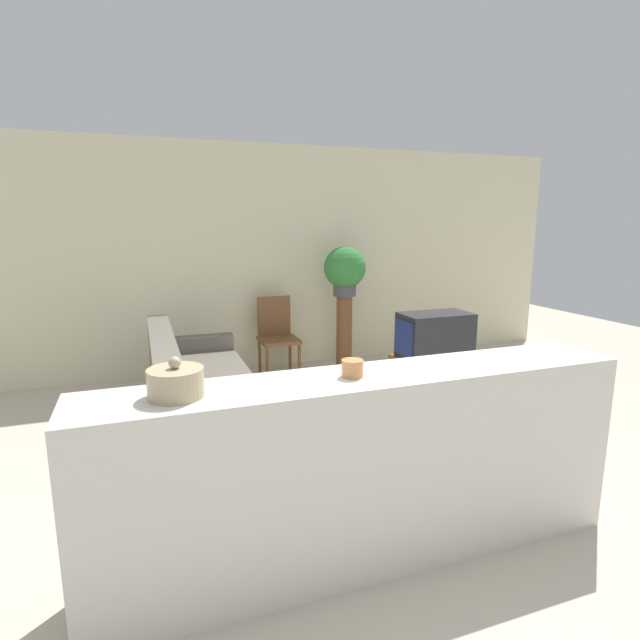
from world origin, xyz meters
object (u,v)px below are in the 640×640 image
(couch, at_px, (198,393))
(television, at_px, (434,335))
(potted_plant, at_px, (345,269))
(wooden_chair, at_px, (277,333))
(decorative_bowl, at_px, (176,382))

(couch, bearing_deg, television, -1.66)
(couch, bearing_deg, potted_plant, 31.93)
(wooden_chair, relative_size, decorative_bowl, 3.73)
(television, bearing_deg, wooden_chair, 134.61)
(couch, height_order, wooden_chair, wooden_chair)
(couch, height_order, potted_plant, potted_plant)
(couch, xyz_separation_m, wooden_chair, (1.06, 1.25, 0.20))
(television, xyz_separation_m, potted_plant, (-0.47, 1.25, 0.58))
(couch, distance_m, wooden_chair, 1.66)
(couch, height_order, television, television)
(wooden_chair, xyz_separation_m, decorative_bowl, (-1.37, -3.39, 0.60))
(television, bearing_deg, couch, 178.34)
(decorative_bowl, bearing_deg, television, 37.73)
(potted_plant, distance_m, decorative_bowl, 3.98)
(couch, relative_size, television, 2.63)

